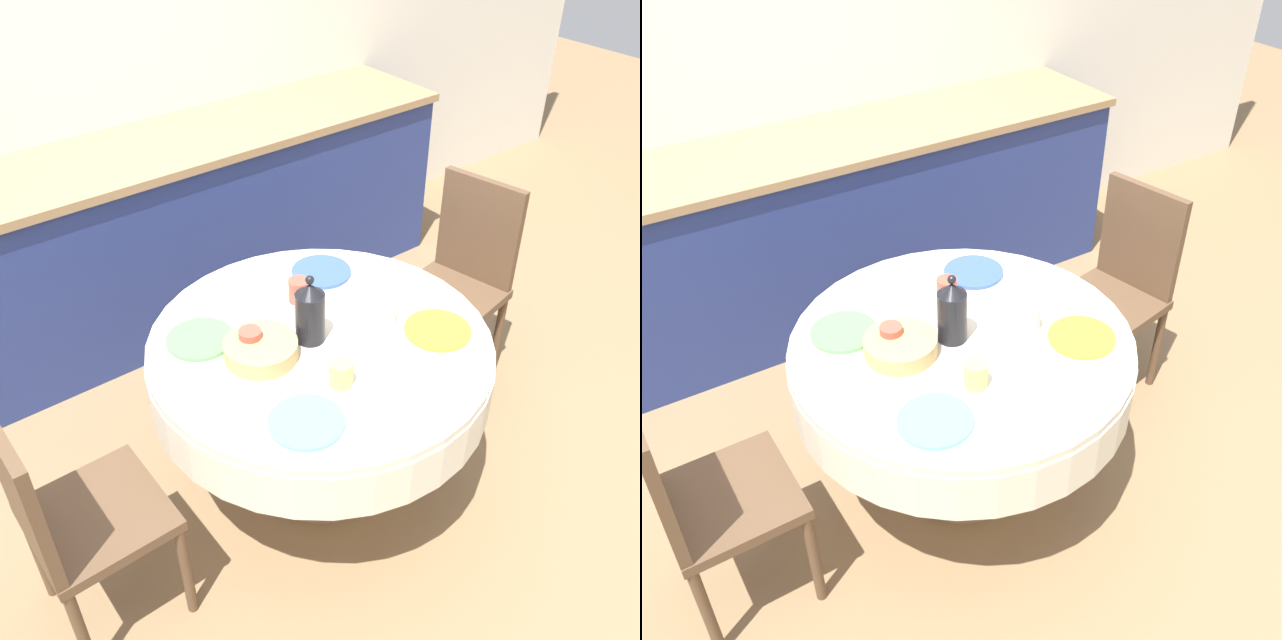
# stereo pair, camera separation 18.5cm
# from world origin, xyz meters

# --- Properties ---
(ground_plane) EXTENTS (12.00, 12.00, 0.00)m
(ground_plane) POSITION_xyz_m (0.00, 0.00, 0.00)
(ground_plane) COLOR #8E704C
(wall_back) EXTENTS (7.00, 0.05, 2.60)m
(wall_back) POSITION_xyz_m (0.00, 1.71, 1.30)
(wall_back) COLOR silver
(wall_back) RESTS_ON ground_plane
(kitchen_counter) EXTENTS (3.24, 0.64, 0.94)m
(kitchen_counter) POSITION_xyz_m (0.00, 1.38, 0.47)
(kitchen_counter) COLOR navy
(kitchen_counter) RESTS_ON ground_plane
(dining_table) EXTENTS (1.20, 1.20, 0.73)m
(dining_table) POSITION_xyz_m (0.00, 0.00, 0.60)
(dining_table) COLOR tan
(dining_table) RESTS_ON ground_plane
(chair_left) EXTENTS (0.47, 0.47, 0.94)m
(chair_left) POSITION_xyz_m (0.92, 0.18, 0.52)
(chair_left) COLOR brown
(chair_left) RESTS_ON ground_plane
(chair_right) EXTENTS (0.40, 0.40, 0.94)m
(chair_right) POSITION_xyz_m (-0.94, -0.00, 0.52)
(chair_right) COLOR brown
(chair_right) RESTS_ON ground_plane
(plate_near_left) EXTENTS (0.23, 0.23, 0.01)m
(plate_near_left) POSITION_xyz_m (-0.28, -0.30, 0.73)
(plate_near_left) COLOR #60BCB7
(plate_near_left) RESTS_ON dining_table
(cup_near_left) EXTENTS (0.08, 0.08, 0.09)m
(cup_near_left) POSITION_xyz_m (-0.09, -0.22, 0.77)
(cup_near_left) COLOR #DBB766
(cup_near_left) RESTS_ON dining_table
(plate_near_right) EXTENTS (0.23, 0.23, 0.01)m
(plate_near_right) POSITION_xyz_m (0.35, -0.22, 0.73)
(plate_near_right) COLOR yellow
(plate_near_right) RESTS_ON dining_table
(cup_near_right) EXTENTS (0.08, 0.08, 0.09)m
(cup_near_right) POSITION_xyz_m (0.23, -0.07, 0.77)
(cup_near_right) COLOR white
(cup_near_right) RESTS_ON dining_table
(plate_far_left) EXTENTS (0.23, 0.23, 0.01)m
(plate_far_left) POSITION_xyz_m (-0.33, 0.24, 0.73)
(plate_far_left) COLOR #5BA85B
(plate_far_left) RESTS_ON dining_table
(cup_far_left) EXTENTS (0.08, 0.08, 0.09)m
(cup_far_left) POSITION_xyz_m (-0.22, 0.09, 0.77)
(cup_far_left) COLOR #CC4C3D
(cup_far_left) RESTS_ON dining_table
(plate_far_right) EXTENTS (0.23, 0.23, 0.01)m
(plate_far_right) POSITION_xyz_m (0.25, 0.32, 0.73)
(plate_far_right) COLOR #3856AD
(plate_far_right) RESTS_ON dining_table
(cup_far_right) EXTENTS (0.08, 0.08, 0.09)m
(cup_far_right) POSITION_xyz_m (0.08, 0.23, 0.77)
(cup_far_right) COLOR #CC4C3D
(cup_far_right) RESTS_ON dining_table
(coffee_carafe) EXTENTS (0.10, 0.10, 0.26)m
(coffee_carafe) POSITION_xyz_m (-0.03, 0.02, 0.84)
(coffee_carafe) COLOR black
(coffee_carafe) RESTS_ON dining_table
(bread_basket) EXTENTS (0.25, 0.25, 0.06)m
(bread_basket) POSITION_xyz_m (-0.21, 0.04, 0.76)
(bread_basket) COLOR tan
(bread_basket) RESTS_ON dining_table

